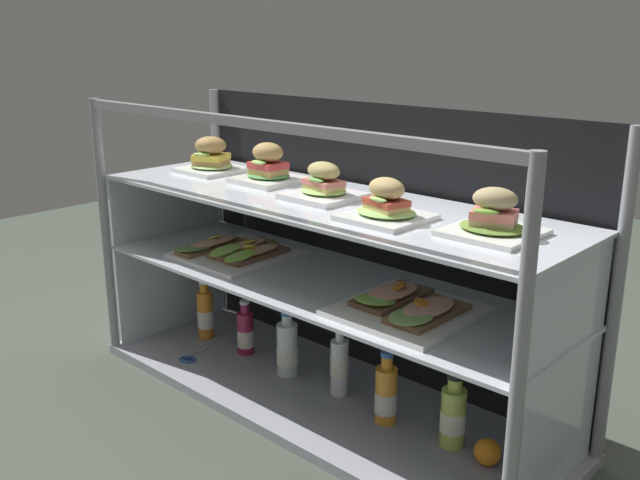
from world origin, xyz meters
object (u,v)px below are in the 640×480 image
Objects in this scene: plated_roll_sandwich_mid_left at (268,168)px; juice_bottle_tucked_behind at (287,349)px; plated_roll_sandwich_near_right_corner at (211,159)px; open_sandwich_tray_left_of_center at (235,251)px; juice_bottle_front_left_end at (205,314)px; juice_bottle_near_post at (246,333)px; kitchen_scissors at (190,357)px; plated_roll_sandwich_far_right at (493,220)px; juice_bottle_back_left at (453,416)px; plated_roll_sandwich_far_left at (323,186)px; juice_bottle_front_second at (340,365)px; juice_bottle_front_fourth at (387,394)px; plated_roll_sandwich_near_left_corner at (386,206)px; orange_fruit_beside_bottles at (488,452)px; open_sandwich_tray_near_right_corner at (407,307)px.

plated_roll_sandwich_mid_left is 0.86× the size of juice_bottle_tucked_behind.
plated_roll_sandwich_near_right_corner reaches higher than open_sandwich_tray_left_of_center.
juice_bottle_front_left_end is 1.14× the size of juice_bottle_near_post.
plated_roll_sandwich_near_right_corner is 0.69m from kitchen_scissors.
plated_roll_sandwich_mid_left is 0.85m from plated_roll_sandwich_far_right.
open_sandwich_tray_left_of_center is 1.60× the size of juice_bottle_back_left.
plated_roll_sandwich_far_left is 0.57m from juice_bottle_front_second.
plated_roll_sandwich_far_left is at bearing 178.66° from plated_roll_sandwich_far_right.
juice_bottle_tucked_behind reaches higher than kitchen_scissors.
juice_bottle_front_fourth is at bearing 10.42° from kitchen_scissors.
open_sandwich_tray_left_of_center is at bearing -68.37° from juice_bottle_near_post.
plated_roll_sandwich_near_left_corner reaches higher than juice_bottle_tucked_behind.
open_sandwich_tray_left_of_center reaches higher than juice_bottle_front_fourth.
juice_bottle_tucked_behind is (0.12, -0.04, -0.58)m from plated_roll_sandwich_mid_left.
juice_bottle_front_fourth is (0.25, -0.00, -0.58)m from plated_roll_sandwich_far_left.
plated_roll_sandwich_near_left_corner is 2.85× the size of orange_fruit_beside_bottles.
open_sandwich_tray_near_right_corner is 1.55× the size of juice_bottle_tucked_behind.
plated_roll_sandwich_near_left_corner reaches higher than juice_bottle_back_left.
juice_bottle_tucked_behind is at bearing -178.88° from juice_bottle_back_left.
plated_roll_sandwich_near_left_corner is at bearing -3.14° from open_sandwich_tray_left_of_center.
plated_roll_sandwich_near_left_corner is at bearing -11.54° from plated_roll_sandwich_mid_left.
plated_roll_sandwich_near_left_corner is at bearing -163.04° from open_sandwich_tray_near_right_corner.
plated_roll_sandwich_near_right_corner is 1.13m from plated_roll_sandwich_far_right.
plated_roll_sandwich_mid_left is 1.08m from orange_fruit_beside_bottles.
plated_roll_sandwich_far_left is at bearing 179.03° from juice_bottle_front_fourth.
plated_roll_sandwich_near_right_corner is 0.84m from juice_bottle_front_second.
juice_bottle_back_left is at bearing -1.10° from plated_roll_sandwich_near_right_corner.
juice_bottle_tucked_behind is at bearing 170.45° from plated_roll_sandwich_near_left_corner.
plated_roll_sandwich_mid_left reaches higher than open_sandwich_tray_left_of_center.
open_sandwich_tray_left_of_center is at bearing -172.01° from juice_bottle_front_second.
juice_bottle_front_second is 1.44× the size of kitchen_scissors.
plated_roll_sandwich_far_right reaches higher than plated_roll_sandwich_near_left_corner.
plated_roll_sandwich_far_left is at bearing -149.78° from juice_bottle_front_second.
plated_roll_sandwich_mid_left is 0.87× the size of juice_bottle_front_fourth.
plated_roll_sandwich_near_left_corner is 0.58× the size of open_sandwich_tray_left_of_center.
juice_bottle_near_post is 0.88× the size of juice_bottle_front_fourth.
plated_roll_sandwich_near_left_corner is at bearing -13.55° from plated_roll_sandwich_far_left.
plated_roll_sandwich_mid_left is at bearing 174.46° from juice_bottle_front_fourth.
open_sandwich_tray_near_right_corner is 0.33m from juice_bottle_back_left.
plated_roll_sandwich_near_right_corner reaches higher than juice_bottle_back_left.
open_sandwich_tray_left_of_center is at bearing -10.18° from juice_bottle_front_left_end.
plated_roll_sandwich_near_right_corner is 1.18m from juice_bottle_back_left.
plated_roll_sandwich_far_left is 0.83m from juice_bottle_front_left_end.
juice_bottle_tucked_behind is 0.42m from juice_bottle_front_fourth.
juice_bottle_near_post is 0.87× the size of juice_bottle_front_second.
plated_roll_sandwich_far_left reaches higher than juice_bottle_front_fourth.
juice_bottle_front_second is (0.05, 0.03, -0.57)m from plated_roll_sandwich_far_left.
plated_roll_sandwich_near_right_corner is at bearing 178.72° from juice_bottle_front_second.
juice_bottle_front_second is (-0.51, 0.04, -0.57)m from plated_roll_sandwich_far_right.
juice_bottle_front_second is (0.65, 0.02, 0.00)m from juice_bottle_front_left_end.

